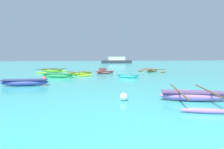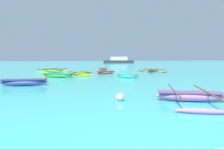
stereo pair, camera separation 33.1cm
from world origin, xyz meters
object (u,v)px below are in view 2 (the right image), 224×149
Objects in this scene: moored_boat_0 at (128,76)px; moored_boat_4 at (152,71)px; moored_boat_1 at (190,96)px; moored_boat_6 at (80,73)px; mooring_buoy_1 at (120,97)px; distant_ferry at (119,61)px; mooring_buoy_0 at (44,79)px; moored_boat_2 at (105,72)px; moored_boat_3 at (24,82)px; moored_boat_5 at (58,75)px; moored_boat_7 at (53,71)px.

moored_boat_4 is (5.82, 7.36, 0.01)m from moored_boat_0.
moored_boat_1 is 16.09m from moored_boat_6.
distant_ferry reaches higher than mooring_buoy_1.
moored_boat_1 is 1.17× the size of moored_boat_4.
mooring_buoy_0 reaches higher than mooring_buoy_1.
mooring_buoy_1 is (4.64, -9.16, -0.02)m from mooring_buoy_0.
moored_boat_2 is 0.78× the size of moored_boat_3.
distant_ferry is at bearing 76.53° from mooring_buoy_1.
moored_boat_2 reaches higher than mooring_buoy_0.
moored_boat_3 is at bearing -148.27° from moored_boat_2.
moored_boat_5 is at bearing -153.51° from moored_boat_6.
moored_boat_0 is 5.67m from moored_boat_2.
moored_boat_0 is at bearing -94.26° from moored_boat_2.
moored_boat_2 reaches higher than moored_boat_4.
moored_boat_2 reaches higher than moored_boat_1.
moored_boat_6 is 11.16× the size of mooring_buoy_1.
moored_boat_2 is at bearing 114.83° from moored_boat_1.
mooring_buoy_1 is (1.30, -14.67, -0.01)m from moored_boat_6.
moored_boat_3 is at bearing -115.97° from moored_boat_0.
moored_boat_0 is 11.13m from moored_boat_1.
moored_boat_7 reaches higher than moored_boat_6.
moored_boat_1 is at bearing -92.76° from moored_boat_6.
moored_boat_5 is at bearing 72.52° from moored_boat_3.
moored_boat_7 is at bearing 104.23° from moored_boat_6.
mooring_buoy_0 is (-6.57, -6.67, -0.06)m from moored_boat_2.
moored_boat_2 reaches higher than moored_boat_7.
moored_boat_4 is 42.76m from distant_ferry.
moored_boat_5 is 0.73× the size of moored_boat_7.
moored_boat_3 is 2.92m from mooring_buoy_0.
distant_ferry reaches higher than moored_boat_0.
moored_boat_3 reaches higher than moored_boat_5.
moored_boat_5 is 8.13× the size of mooring_buoy_0.
moored_boat_2 reaches higher than moored_boat_5.
moored_boat_1 is 22.29m from moored_boat_7.
mooring_buoy_0 is (0.18, -10.85, -0.03)m from moored_boat_7.
moored_boat_7 is 12.40× the size of mooring_buoy_1.
distant_ferry is at bearing 99.98° from moored_boat_1.
moored_boat_4 is 10.94m from moored_boat_6.
moored_boat_7 reaches higher than mooring_buoy_0.
moored_boat_7 reaches higher than moored_boat_5.
moored_boat_4 is 11.23× the size of mooring_buoy_1.
moored_boat_3 is at bearing -111.94° from mooring_buoy_0.
moored_boat_0 is at bearing 8.44° from mooring_buoy_0.
moored_boat_5 is (-12.85, -5.43, 0.03)m from moored_boat_4.
moored_boat_1 is 16.66m from moored_boat_2.
mooring_buoy_0 is (-8.02, -1.19, 0.01)m from moored_boat_0.
mooring_buoy_0 reaches higher than moored_boat_0.
moored_boat_2 reaches higher than moored_boat_6.
mooring_buoy_0 is (1.09, 2.71, -0.06)m from moored_boat_3.
moored_boat_4 is 10.15× the size of mooring_buoy_0.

